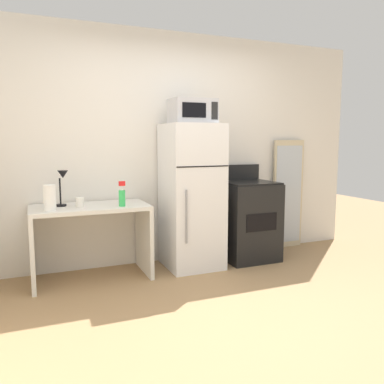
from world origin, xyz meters
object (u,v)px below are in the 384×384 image
object	(u,v)px
leaning_mirror	(288,194)
spray_bottle	(122,196)
refrigerator	(192,196)
microwave	(192,111)
desk_lamp	(62,182)
coffee_mug	(80,202)
paper_towel_roll	(50,198)
desk	(91,228)
oven_range	(247,220)

from	to	relation	value
leaning_mirror	spray_bottle	bearing A→B (deg)	-169.42
refrigerator	microwave	size ratio (longest dim) A/B	3.41
desk_lamp	microwave	distance (m)	1.52
coffee_mug	microwave	xyz separation A→B (m)	(1.19, 0.02, 0.90)
paper_towel_roll	spray_bottle	xyz separation A→B (m)	(0.67, -0.02, -0.02)
desk	oven_range	xyz separation A→B (m)	(1.81, 0.00, -0.06)
desk_lamp	leaning_mirror	bearing A→B (deg)	3.96
desk	leaning_mirror	xyz separation A→B (m)	(2.56, 0.26, 0.18)
desk_lamp	microwave	size ratio (longest dim) A/B	0.77
desk_lamp	refrigerator	xyz separation A→B (m)	(1.34, -0.07, -0.20)
desk_lamp	coffee_mug	bearing A→B (deg)	-37.60
desk	refrigerator	size ratio (longest dim) A/B	0.73
spray_bottle	refrigerator	bearing A→B (deg)	11.36
desk	coffee_mug	bearing A→B (deg)	-152.99
refrigerator	leaning_mirror	size ratio (longest dim) A/B	1.12
microwave	spray_bottle	bearing A→B (deg)	-170.10
refrigerator	leaning_mirror	bearing A→B (deg)	10.15
oven_range	coffee_mug	bearing A→B (deg)	-178.43
refrigerator	oven_range	bearing A→B (deg)	0.58
coffee_mug	paper_towel_roll	bearing A→B (deg)	-160.46
paper_towel_roll	leaning_mirror	distance (m)	2.97
coffee_mug	paper_towel_roll	world-z (taller)	paper_towel_roll
paper_towel_roll	microwave	bearing A→B (deg)	4.74
paper_towel_roll	microwave	size ratio (longest dim) A/B	0.52
coffee_mug	oven_range	bearing A→B (deg)	1.57
coffee_mug	desk	bearing A→B (deg)	27.01
refrigerator	oven_range	xyz separation A→B (m)	(0.72, 0.01, -0.32)
microwave	coffee_mug	bearing A→B (deg)	-178.85
coffee_mug	spray_bottle	size ratio (longest dim) A/B	0.38
spray_bottle	refrigerator	size ratio (longest dim) A/B	0.16
oven_range	leaning_mirror	size ratio (longest dim) A/B	0.79
spray_bottle	microwave	xyz separation A→B (m)	(0.80, 0.14, 0.85)
desk_lamp	microwave	world-z (taller)	microwave
coffee_mug	microwave	size ratio (longest dim) A/B	0.21
coffee_mug	leaning_mirror	world-z (taller)	leaning_mirror
spray_bottle	microwave	distance (m)	1.18
desk_lamp	leaning_mirror	world-z (taller)	leaning_mirror
desk	desk_lamp	bearing A→B (deg)	165.93
spray_bottle	oven_range	xyz separation A→B (m)	(1.52, 0.17, -0.38)
desk_lamp	refrigerator	bearing A→B (deg)	-2.90
microwave	desk_lamp	bearing A→B (deg)	176.20
microwave	leaning_mirror	bearing A→B (deg)	10.95
desk	refrigerator	bearing A→B (deg)	-0.32
microwave	leaning_mirror	size ratio (longest dim) A/B	0.33
desk_lamp	oven_range	xyz separation A→B (m)	(2.06, -0.06, -0.52)
coffee_mug	refrigerator	bearing A→B (deg)	2.16
desk	spray_bottle	xyz separation A→B (m)	(0.29, -0.17, 0.33)
leaning_mirror	paper_towel_roll	bearing A→B (deg)	-172.14
paper_towel_roll	desk_lamp	bearing A→B (deg)	58.53
coffee_mug	refrigerator	world-z (taller)	refrigerator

